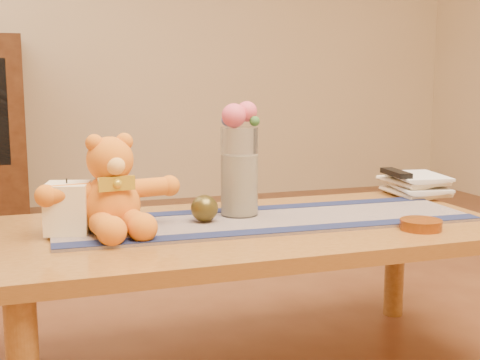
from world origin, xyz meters
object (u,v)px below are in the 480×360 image
object	(u,v)px
teddy_bear	(110,185)
amber_dish	(421,225)
book_bottom	(394,194)
bronze_ball	(204,208)
tv_remote	(396,173)
glass_vase	(239,172)
pillar_candle	(68,208)

from	to	relation	value
teddy_bear	amber_dish	world-z (taller)	teddy_bear
teddy_bear	book_bottom	distance (m)	1.03
book_bottom	amber_dish	distance (m)	0.49
bronze_ball	tv_remote	world-z (taller)	tv_remote
teddy_bear	bronze_ball	world-z (taller)	teddy_bear
glass_vase	tv_remote	world-z (taller)	glass_vase
teddy_bear	amber_dish	xyz separation A→B (m)	(0.81, -0.23, -0.12)
teddy_bear	book_bottom	world-z (taller)	teddy_bear
book_bottom	tv_remote	bearing A→B (deg)	-93.00
bronze_ball	amber_dish	size ratio (longest dim) A/B	0.67
glass_vase	book_bottom	size ratio (longest dim) A/B	1.17
teddy_bear	pillar_candle	size ratio (longest dim) A/B	2.74
teddy_bear	book_bottom	size ratio (longest dim) A/B	1.61
book_bottom	teddy_bear	bearing A→B (deg)	-164.97
glass_vase	amber_dish	distance (m)	0.53
pillar_candle	amber_dish	bearing A→B (deg)	-14.90
pillar_candle	amber_dish	size ratio (longest dim) A/B	1.15
glass_vase	tv_remote	xyz separation A→B (m)	(0.61, 0.13, -0.05)
pillar_candle	amber_dish	world-z (taller)	pillar_candle
teddy_bear	pillar_candle	xyz separation A→B (m)	(-0.11, 0.01, -0.06)
pillar_candle	tv_remote	size ratio (longest dim) A/B	0.82
amber_dish	pillar_candle	bearing A→B (deg)	165.10
pillar_candle	glass_vase	bearing A→B (deg)	6.82
glass_vase	book_bottom	distance (m)	0.64
glass_vase	tv_remote	distance (m)	0.63
glass_vase	tv_remote	size ratio (longest dim) A/B	1.62
pillar_candle	book_bottom	xyz separation A→B (m)	(1.11, 0.20, -0.06)
bronze_ball	book_bottom	xyz separation A→B (m)	(0.74, 0.20, -0.04)
bronze_ball	book_bottom	bearing A→B (deg)	15.01
book_bottom	tv_remote	distance (m)	0.08
bronze_ball	book_bottom	world-z (taller)	bronze_ball
teddy_bear	tv_remote	bearing A→B (deg)	2.87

